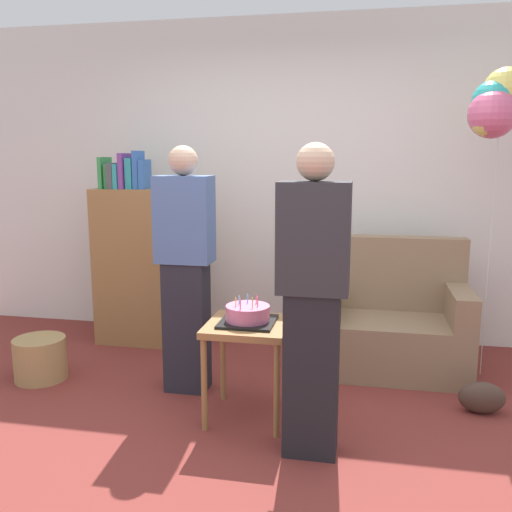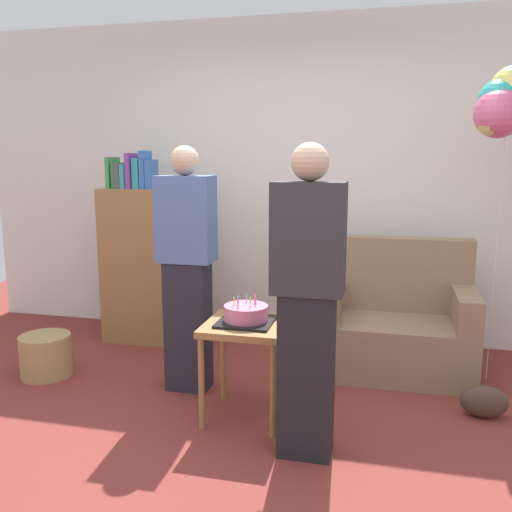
{
  "view_description": "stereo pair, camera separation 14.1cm",
  "coord_description": "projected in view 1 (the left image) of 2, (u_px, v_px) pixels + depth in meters",
  "views": [
    {
      "loc": [
        0.59,
        -2.68,
        1.56
      ],
      "look_at": [
        -0.07,
        0.62,
        0.95
      ],
      "focal_mm": 38.58,
      "sensor_mm": 36.0,
      "label": 1
    },
    {
      "loc": [
        0.72,
        -2.65,
        1.56
      ],
      "look_at": [
        -0.07,
        0.62,
        0.95
      ],
      "focal_mm": 38.58,
      "sensor_mm": 36.0,
      "label": 2
    }
  ],
  "objects": [
    {
      "name": "person_holding_cake",
      "position": [
        313.0,
        301.0,
        2.8
      ],
      "size": [
        0.36,
        0.22,
        1.63
      ],
      "rotation": [
        0.0,
        0.0,
        2.92
      ],
      "color": "black",
      "rests_on": "ground_plane"
    },
    {
      "name": "handbag",
      "position": [
        482.0,
        398.0,
        3.38
      ],
      "size": [
        0.28,
        0.14,
        0.2
      ],
      "primitive_type": "ellipsoid",
      "color": "#473328",
      "rests_on": "ground_plane"
    },
    {
      "name": "couch",
      "position": [
        390.0,
        323.0,
        4.08
      ],
      "size": [
        1.1,
        0.7,
        0.96
      ],
      "color": "#8C7054",
      "rests_on": "ground_plane"
    },
    {
      "name": "person_blowing_candles",
      "position": [
        186.0,
        269.0,
        3.6
      ],
      "size": [
        0.36,
        0.22,
        1.63
      ],
      "rotation": [
        0.0,
        0.0,
        -0.18
      ],
      "color": "#23232D",
      "rests_on": "ground_plane"
    },
    {
      "name": "side_table",
      "position": [
        248.0,
        338.0,
        3.26
      ],
      "size": [
        0.48,
        0.48,
        0.59
      ],
      "color": "olive",
      "rests_on": "ground_plane"
    },
    {
      "name": "ground_plane",
      "position": [
        247.0,
        449.0,
        2.97
      ],
      "size": [
        8.0,
        8.0,
        0.0
      ],
      "primitive_type": "plane",
      "color": "maroon"
    },
    {
      "name": "birthday_cake",
      "position": [
        248.0,
        315.0,
        3.23
      ],
      "size": [
        0.32,
        0.32,
        0.17
      ],
      "color": "black",
      "rests_on": "side_table"
    },
    {
      "name": "balloon_bunch",
      "position": [
        496.0,
        105.0,
        3.64
      ],
      "size": [
        0.4,
        0.4,
        2.15
      ],
      "color": "silver",
      "rests_on": "ground_plane"
    },
    {
      "name": "wall_back",
      "position": [
        297.0,
        181.0,
        4.71
      ],
      "size": [
        6.0,
        0.1,
        2.7
      ],
      "primitive_type": "cube",
      "color": "silver",
      "rests_on": "ground_plane"
    },
    {
      "name": "bookshelf",
      "position": [
        144.0,
        263.0,
        4.6
      ],
      "size": [
        0.8,
        0.36,
        1.61
      ],
      "color": "olive",
      "rests_on": "ground_plane"
    },
    {
      "name": "wicker_basket",
      "position": [
        40.0,
        359.0,
        3.89
      ],
      "size": [
        0.36,
        0.36,
        0.3
      ],
      "primitive_type": "cylinder",
      "color": "#A88451",
      "rests_on": "ground_plane"
    }
  ]
}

